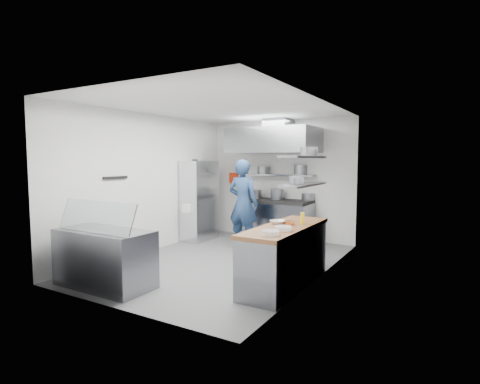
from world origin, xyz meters
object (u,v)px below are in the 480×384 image
Objects in this scene: gas_range at (276,222)px; wire_rack at (200,201)px; chef at (243,204)px; display_case at (105,258)px.

wire_rack is at bearing -155.33° from gas_range.
chef is (-0.38, -0.89, 0.49)m from gas_range.
wire_rack is at bearing 102.21° from display_case.
gas_range is at bearing -112.15° from chef.
gas_range is 4.20m from display_case.
display_case is (-0.90, -4.10, -0.03)m from gas_range.
display_case is at bearing -102.44° from gas_range.
gas_range is 0.85× the size of chef.
chef is at bearing -6.54° from wire_rack.
gas_range is at bearing 24.67° from wire_rack.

